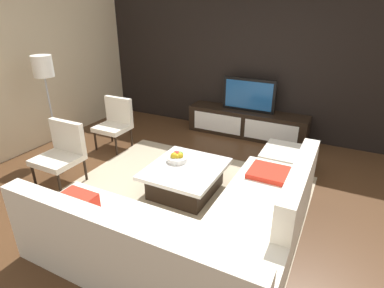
# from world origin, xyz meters

# --- Properties ---
(ground_plane) EXTENTS (14.00, 14.00, 0.00)m
(ground_plane) POSITION_xyz_m (0.00, 0.00, 0.00)
(ground_plane) COLOR #4C301C
(feature_wall_back) EXTENTS (6.40, 0.12, 2.80)m
(feature_wall_back) POSITION_xyz_m (0.00, 2.70, 1.40)
(feature_wall_back) COLOR black
(feature_wall_back) RESTS_ON ground
(side_wall_left) EXTENTS (0.12, 5.20, 2.80)m
(side_wall_left) POSITION_xyz_m (-3.20, 0.20, 1.40)
(side_wall_left) COLOR beige
(side_wall_left) RESTS_ON ground
(area_rug) EXTENTS (3.10, 2.60, 0.01)m
(area_rug) POSITION_xyz_m (-0.10, 0.00, 0.01)
(area_rug) COLOR tan
(area_rug) RESTS_ON ground
(media_console) EXTENTS (2.25, 0.49, 0.50)m
(media_console) POSITION_xyz_m (0.00, 2.40, 0.25)
(media_console) COLOR black
(media_console) RESTS_ON ground
(television) EXTENTS (0.98, 0.06, 0.61)m
(television) POSITION_xyz_m (0.00, 2.40, 0.81)
(television) COLOR black
(television) RESTS_ON media_console
(sectional_couch) EXTENTS (2.47, 2.43, 0.83)m
(sectional_couch) POSITION_xyz_m (0.53, -0.85, 0.29)
(sectional_couch) COLOR silver
(sectional_couch) RESTS_ON ground
(coffee_table) EXTENTS (0.93, 1.05, 0.38)m
(coffee_table) POSITION_xyz_m (-0.10, 0.10, 0.20)
(coffee_table) COLOR black
(coffee_table) RESTS_ON ground
(accent_chair_near) EXTENTS (0.57, 0.54, 0.87)m
(accent_chair_near) POSITION_xyz_m (-1.77, -0.41, 0.49)
(accent_chair_near) COLOR black
(accent_chair_near) RESTS_ON ground
(floor_lamp) EXTENTS (0.30, 0.30, 1.64)m
(floor_lamp) POSITION_xyz_m (-2.57, 0.16, 1.37)
(floor_lamp) COLOR #A5A5AA
(floor_lamp) RESTS_ON ground
(ottoman) EXTENTS (0.70, 0.70, 0.40)m
(ottoman) POSITION_xyz_m (1.01, 1.17, 0.20)
(ottoman) COLOR silver
(ottoman) RESTS_ON ground
(fruit_bowl) EXTENTS (0.28, 0.28, 0.14)m
(fruit_bowl) POSITION_xyz_m (-0.28, 0.20, 0.44)
(fruit_bowl) COLOR silver
(fruit_bowl) RESTS_ON coffee_table
(accent_chair_far) EXTENTS (0.53, 0.50, 0.87)m
(accent_chair_far) POSITION_xyz_m (-1.90, 0.88, 0.49)
(accent_chair_far) COLOR black
(accent_chair_far) RESTS_ON ground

